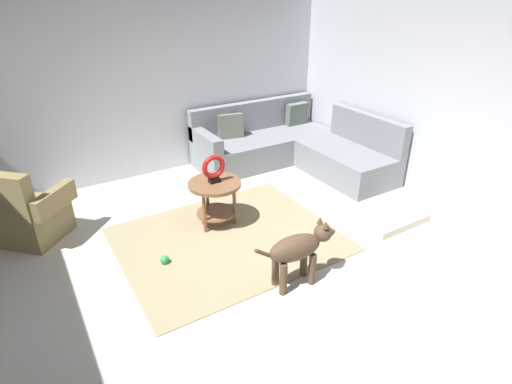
% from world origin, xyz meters
% --- Properties ---
extents(ground_plane, '(6.00, 6.00, 0.10)m').
position_xyz_m(ground_plane, '(0.00, 0.00, -0.05)').
color(ground_plane, silver).
extents(wall_back, '(6.00, 0.12, 2.70)m').
position_xyz_m(wall_back, '(0.00, 2.94, 1.35)').
color(wall_back, silver).
rests_on(wall_back, ground_plane).
extents(wall_right, '(0.12, 6.00, 2.70)m').
position_xyz_m(wall_right, '(2.94, 0.00, 1.35)').
color(wall_right, silver).
rests_on(wall_right, ground_plane).
extents(area_rug, '(2.30, 1.90, 0.01)m').
position_xyz_m(area_rug, '(0.15, 0.70, 0.01)').
color(area_rug, tan).
rests_on(area_rug, ground_plane).
extents(sectional_couch, '(2.20, 2.25, 0.88)m').
position_xyz_m(sectional_couch, '(1.99, 2.02, 0.29)').
color(sectional_couch, gray).
rests_on(sectional_couch, ground_plane).
extents(armchair, '(0.99, 0.99, 0.88)m').
position_xyz_m(armchair, '(-1.68, 1.83, 0.32)').
color(armchair, olive).
rests_on(armchair, ground_plane).
extents(side_table, '(0.60, 0.60, 0.54)m').
position_xyz_m(side_table, '(0.19, 1.07, 0.42)').
color(side_table, brown).
rests_on(side_table, ground_plane).
extents(torus_sculpture, '(0.28, 0.08, 0.33)m').
position_xyz_m(torus_sculpture, '(0.19, 1.07, 0.71)').
color(torus_sculpture, black).
rests_on(torus_sculpture, side_table).
extents(dog_bed_mat, '(0.80, 0.60, 0.09)m').
position_xyz_m(dog_bed_mat, '(1.98, 0.08, 0.04)').
color(dog_bed_mat, beige).
rests_on(dog_bed_mat, ground_plane).
extents(dog, '(0.85, 0.25, 0.63)m').
position_xyz_m(dog, '(0.36, -0.29, 0.38)').
color(dog, brown).
rests_on(dog, ground_plane).
extents(dog_toy_ball, '(0.09, 0.09, 0.09)m').
position_xyz_m(dog_toy_ball, '(-0.60, 0.64, 0.05)').
color(dog_toy_ball, green).
rests_on(dog_toy_ball, ground_plane).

